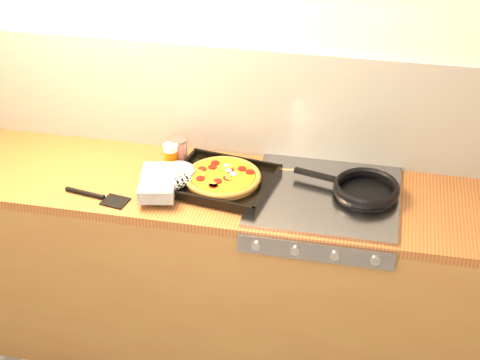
% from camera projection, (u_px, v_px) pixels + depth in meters
% --- Properties ---
extents(room_shell, '(3.20, 3.20, 3.20)m').
position_uv_depth(room_shell, '(232.00, 102.00, 3.19)').
color(room_shell, white).
rests_on(room_shell, ground).
extents(counter_run, '(3.20, 0.62, 0.90)m').
position_uv_depth(counter_run, '(219.00, 269.00, 3.32)').
color(counter_run, brown).
rests_on(counter_run, ground).
extents(stovetop, '(0.60, 0.56, 0.02)m').
position_uv_depth(stovetop, '(325.00, 196.00, 3.00)').
color(stovetop, gray).
rests_on(stovetop, counter_run).
extents(pizza_on_tray, '(0.57, 0.45, 0.07)m').
position_uv_depth(pizza_on_tray, '(205.00, 179.00, 3.04)').
color(pizza_on_tray, black).
rests_on(pizza_on_tray, stovetop).
extents(frying_pan, '(0.47, 0.33, 0.04)m').
position_uv_depth(frying_pan, '(365.00, 189.00, 2.98)').
color(frying_pan, black).
rests_on(frying_pan, stovetop).
extents(tomato_can, '(0.10, 0.10, 0.11)m').
position_uv_depth(tomato_can, '(179.00, 150.00, 3.22)').
color(tomato_can, '#9C110C').
rests_on(tomato_can, counter_run).
extents(juice_glass, '(0.08, 0.08, 0.11)m').
position_uv_depth(juice_glass, '(171.00, 155.00, 3.18)').
color(juice_glass, orange).
rests_on(juice_glass, counter_run).
extents(wooden_spoon, '(0.30, 0.07, 0.02)m').
position_uv_depth(wooden_spoon, '(277.00, 170.00, 3.16)').
color(wooden_spoon, '#A47545').
rests_on(wooden_spoon, counter_run).
extents(black_spatula, '(0.29, 0.10, 0.02)m').
position_uv_depth(black_spatula, '(98.00, 196.00, 2.99)').
color(black_spatula, black).
rests_on(black_spatula, counter_run).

